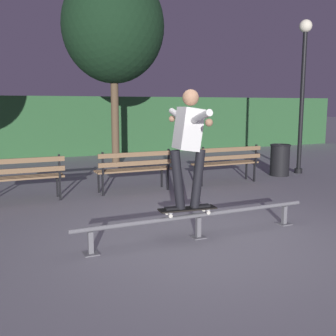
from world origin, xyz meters
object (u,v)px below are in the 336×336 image
Objects in this scene: grind_rail at (198,219)px; tree_behind_benches at (113,27)px; skateboard at (188,209)px; park_bench_right_center at (227,160)px; park_bench_leftmost at (19,174)px; trash_can at (280,160)px; park_bench_left_center at (135,166)px; lamp_post_right at (303,77)px; skateboarder at (188,139)px.

tree_behind_benches is at bearing 82.06° from grind_rail.
grind_rail is 7.62m from tree_behind_benches.
park_bench_right_center reaches higher than skateboard.
trash_can is (6.27, 0.32, -0.12)m from park_bench_leftmost.
park_bench_leftmost is (-1.85, 3.08, 0.12)m from skateboard.
tree_behind_benches reaches higher than trash_can.
lamp_post_right reaches higher than park_bench_left_center.
tree_behind_benches is (1.09, 6.61, 3.52)m from skateboard.
skateboard is 6.54m from lamp_post_right.
park_bench_leftmost reaches higher than trash_can.
tree_behind_benches reaches higher than skateboarder.
park_bench_right_center is 0.29× the size of tree_behind_benches.
grind_rail is at bearing -97.94° from tree_behind_benches.
trash_can is at bearing 38.65° from grind_rail.
park_bench_right_center is 2.01× the size of trash_can.
lamp_post_right is (4.74, 0.41, 1.94)m from park_bench_left_center.
park_bench_left_center is at bearing 0.00° from park_bench_leftmost.
skateboarder is at bearing -145.74° from lamp_post_right.
park_bench_right_center is at bearing 51.37° from grind_rail.
park_bench_leftmost is (-2.02, 3.08, 0.28)m from grind_rail.
lamp_post_right is at bearing 34.26° from skateboarder.
skateboarder reaches higher than grind_rail.
grind_rail is 1.10m from skateboarder.
skateboard is at bearing 180.00° from grind_rail.
grind_rail is at bearing -128.63° from park_bench_right_center.
grind_rail is 0.23m from skateboard.
lamp_post_right is at bearing 3.37° from park_bench_leftmost.
skateboarder reaches higher than trash_can.
trash_can is at bearing 37.59° from skateboard.
grind_rail is 4.36× the size of trash_can.
park_bench_left_center and park_bench_right_center have the same top height.
park_bench_left_center is at bearing 85.86° from grind_rail.
skateboard is at bearing 173.17° from skateboarder.
lamp_post_right is at bearing 34.24° from skateboard.
park_bench_left_center is at bearing -175.47° from trash_can.
tree_behind_benches is at bearing 78.79° from park_bench_left_center.
skateboarder is 3.21m from park_bench_left_center.
grind_rail is 2.17× the size of park_bench_right_center.
lamp_post_right reaches higher than skateboarder.
park_bench_left_center is (0.39, 3.08, 0.12)m from skateboard.
park_bench_left_center is (0.39, 3.08, -0.81)m from skateboarder.
grind_rail is 2.17× the size of park_bench_left_center.
skateboarder reaches higher than park_bench_leftmost.
skateboard is at bearing -99.35° from tree_behind_benches.
tree_behind_benches reaches higher than park_bench_left_center.
skateboarder is 5.65m from trash_can.
trash_can is at bearing 4.53° from park_bench_left_center.
grind_rail is at bearing -94.14° from park_bench_left_center.
trash_can is (4.42, 3.40, -0.94)m from skateboarder.
tree_behind_benches is 6.89× the size of trash_can.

